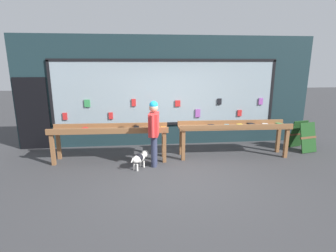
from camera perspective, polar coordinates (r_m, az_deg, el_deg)
name	(u,v)px	position (r m, az deg, el deg)	size (l,w,h in m)	color
ground_plane	(179,174)	(6.14, 2.36, -10.37)	(40.00, 40.00, 0.00)	#38383A
shopfront_facade	(166,92)	(8.02, -0.41, 7.43)	(8.90, 0.29, 3.28)	#192D33
display_table_left	(110,132)	(6.86, -12.54, -1.36)	(2.99, 0.70, 0.94)	brown
display_table_right	(234,129)	(7.25, 14.08, -0.59)	(2.99, 0.71, 0.94)	brown
person_browsing	(154,129)	(6.32, -3.09, -0.64)	(0.29, 0.64, 1.62)	#2D334C
small_dog	(140,158)	(6.39, -6.15, -6.88)	(0.45, 0.51, 0.39)	white
sandwich_board_sign	(303,136)	(8.57, 27.26, -1.90)	(0.63, 0.72, 0.84)	#193F19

